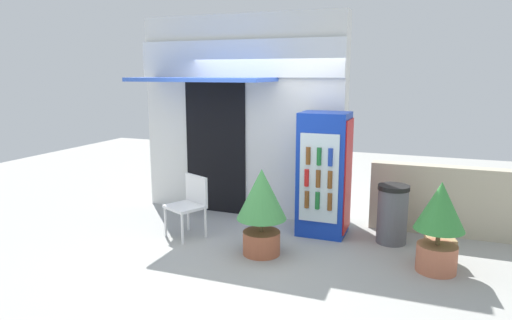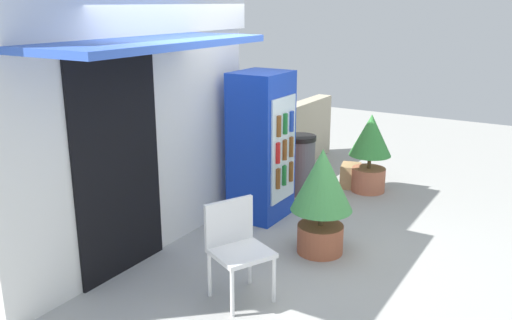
% 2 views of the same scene
% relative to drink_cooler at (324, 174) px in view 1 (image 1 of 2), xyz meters
% --- Properties ---
extents(ground, '(16.00, 16.00, 0.00)m').
position_rel_drink_cooler_xyz_m(ground, '(-0.97, -0.86, -0.88)').
color(ground, '#A3A39E').
extents(storefront_building, '(3.37, 1.28, 3.19)m').
position_rel_drink_cooler_xyz_m(storefront_building, '(-1.53, 0.57, 0.76)').
color(storefront_building, silver).
rests_on(storefront_building, ground).
extents(drink_cooler, '(0.69, 0.64, 1.76)m').
position_rel_drink_cooler_xyz_m(drink_cooler, '(0.00, 0.00, 0.00)').
color(drink_cooler, '#1438B2').
rests_on(drink_cooler, ground).
extents(plastic_chair, '(0.62, 0.61, 0.87)m').
position_rel_drink_cooler_xyz_m(plastic_chair, '(-1.74, -0.77, -0.37)').
color(plastic_chair, white).
rests_on(plastic_chair, ground).
extents(potted_plant_near_shop, '(0.64, 0.64, 1.12)m').
position_rel_drink_cooler_xyz_m(potted_plant_near_shop, '(-0.56, -1.04, -0.22)').
color(potted_plant_near_shop, '#AD5B3D').
rests_on(potted_plant_near_shop, ground).
extents(potted_plant_curbside, '(0.57, 0.57, 1.08)m').
position_rel_drink_cooler_xyz_m(potted_plant_curbside, '(1.53, -0.80, -0.26)').
color(potted_plant_curbside, '#BC6B4C').
rests_on(potted_plant_curbside, ground).
extents(trash_bin, '(0.42, 0.42, 0.81)m').
position_rel_drink_cooler_xyz_m(trash_bin, '(0.96, -0.03, -0.47)').
color(trash_bin, '#595960').
rests_on(trash_bin, ground).
extents(stone_boundary_wall, '(2.53, 0.24, 1.00)m').
position_rel_drink_cooler_xyz_m(stone_boundary_wall, '(1.86, 0.60, -0.38)').
color(stone_boundary_wall, '#B7AD93').
rests_on(stone_boundary_wall, ground).
extents(cardboard_box, '(0.38, 0.33, 0.33)m').
position_rel_drink_cooler_xyz_m(cardboard_box, '(1.57, -0.52, -0.72)').
color(cardboard_box, tan).
rests_on(cardboard_box, ground).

